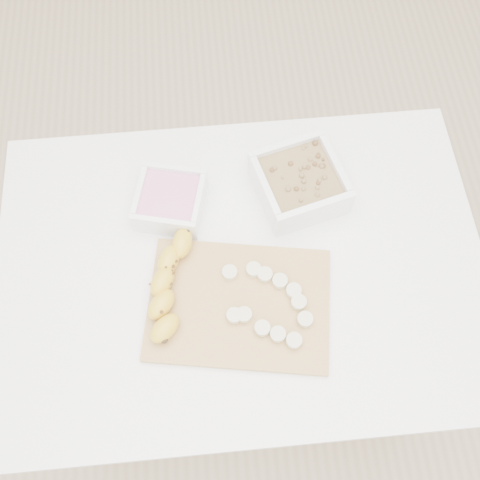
{
  "coord_description": "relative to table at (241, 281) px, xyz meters",
  "views": [
    {
      "loc": [
        -0.04,
        -0.39,
        1.76
      ],
      "look_at": [
        0.0,
        0.03,
        0.81
      ],
      "focal_mm": 40.0,
      "sensor_mm": 36.0,
      "label": 1
    }
  ],
  "objects": [
    {
      "name": "bowl_yogurt",
      "position": [
        -0.14,
        0.15,
        0.13
      ],
      "size": [
        0.16,
        0.16,
        0.06
      ],
      "color": "white",
      "rests_on": "table"
    },
    {
      "name": "ground",
      "position": [
        0.0,
        0.0,
        -0.65
      ],
      "size": [
        3.5,
        3.5,
        0.0
      ],
      "primitive_type": "plane",
      "color": "#C6AD89",
      "rests_on": "ground"
    },
    {
      "name": "bowl_granola",
      "position": [
        0.14,
        0.16,
        0.14
      ],
      "size": [
        0.21,
        0.21,
        0.08
      ],
      "color": "white",
      "rests_on": "table"
    },
    {
      "name": "cutting_board",
      "position": [
        -0.01,
        -0.08,
        0.1
      ],
      "size": [
        0.39,
        0.31,
        0.01
      ],
      "primitive_type": "cube",
      "rotation": [
        0.0,
        0.0,
        -0.17
      ],
      "color": "tan",
      "rests_on": "table"
    },
    {
      "name": "banana_slices",
      "position": [
        0.05,
        -0.09,
        0.12
      ],
      "size": [
        0.17,
        0.18,
        0.02
      ],
      "color": "beige",
      "rests_on": "cutting_board"
    },
    {
      "name": "banana",
      "position": [
        -0.14,
        -0.04,
        0.13
      ],
      "size": [
        0.15,
        0.24,
        0.04
      ],
      "primitive_type": null,
      "rotation": [
        0.0,
        0.0,
        -0.43
      ],
      "color": "gold",
      "rests_on": "cutting_board"
    },
    {
      "name": "table",
      "position": [
        0.0,
        0.0,
        0.0
      ],
      "size": [
        1.0,
        0.7,
        0.75
      ],
      "color": "white",
      "rests_on": "ground"
    }
  ]
}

